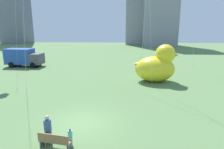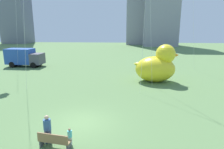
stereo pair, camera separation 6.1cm
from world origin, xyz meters
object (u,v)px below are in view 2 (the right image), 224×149
(park_bench, at_px, (54,141))
(box_truck, at_px, (24,58))
(person_child, at_px, (70,136))
(giant_inflatable_duck, at_px, (157,66))
(person_adult, at_px, (47,128))

(park_bench, bearing_deg, box_truck, 120.88)
(person_child, height_order, giant_inflatable_duck, giant_inflatable_duck)
(park_bench, distance_m, person_child, 0.82)
(park_bench, xyz_separation_m, person_adult, (-0.51, 0.49, 0.42))
(person_adult, relative_size, person_child, 1.66)
(person_adult, bearing_deg, park_bench, -43.99)
(person_child, xyz_separation_m, box_truck, (-13.34, 20.72, 0.90))
(park_bench, bearing_deg, person_adult, 136.01)
(person_child, bearing_deg, giant_inflatable_duck, 64.04)
(giant_inflatable_duck, bearing_deg, person_adult, -120.30)
(person_adult, height_order, box_truck, box_truck)
(giant_inflatable_duck, bearing_deg, box_truck, 159.10)
(park_bench, distance_m, person_adult, 0.82)
(park_bench, bearing_deg, giant_inflatable_duck, 62.28)
(person_adult, xyz_separation_m, person_child, (1.23, -0.10, -0.36))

